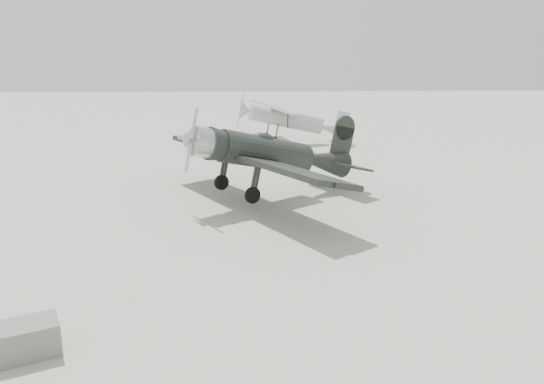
# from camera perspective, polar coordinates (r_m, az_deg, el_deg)

# --- Properties ---
(ground) EXTENTS (160.00, 160.00, 0.00)m
(ground) POSITION_cam_1_polar(r_m,az_deg,el_deg) (15.14, 2.99, -9.01)
(ground) COLOR gray
(ground) RESTS_ON ground
(lowwing_monoplane) EXTENTS (9.19, 10.91, 3.74)m
(lowwing_monoplane) POSITION_cam_1_polar(r_m,az_deg,el_deg) (22.43, 0.05, 4.06)
(lowwing_monoplane) COLOR black
(lowwing_monoplane) RESTS_ON ground
(highwing_monoplane) EXTENTS (7.96, 11.13, 3.14)m
(highwing_monoplane) POSITION_cam_1_polar(r_m,az_deg,el_deg) (36.81, 2.00, 8.11)
(highwing_monoplane) COLOR #9EA1A3
(highwing_monoplane) RESTS_ON ground
(equipment_block) EXTENTS (1.63, 1.38, 0.70)m
(equipment_block) POSITION_cam_1_polar(r_m,az_deg,el_deg) (12.43, -25.18, -14.19)
(equipment_block) COLOR slate
(equipment_block) RESTS_ON ground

